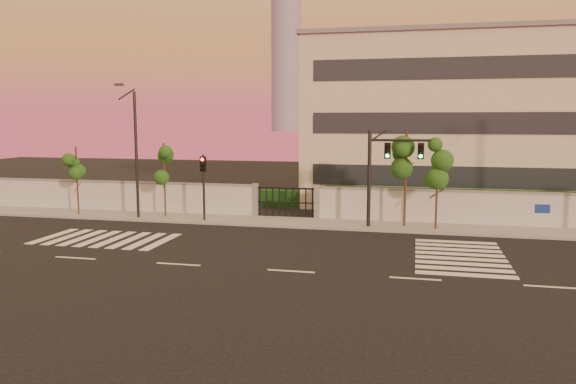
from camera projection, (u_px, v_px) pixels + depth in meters
ground at (291, 271)px, 23.15m from camera, size 120.00×120.00×0.00m
sidewalk at (329, 224)px, 33.30m from camera, size 60.00×3.00×0.15m
perimeter_wall at (335, 204)px, 34.60m from camera, size 60.00×0.36×2.20m
hedge_row at (357, 202)px, 37.04m from camera, size 41.00×4.25×1.80m
institutional_building at (473, 121)px, 41.65m from camera, size 24.40×12.40×12.25m
distant_skyscraper at (286, 15)px, 300.30m from camera, size 16.00×16.00×118.00m
road_markings at (276, 249)px, 27.13m from camera, size 57.00×7.62×0.02m
street_tree_b at (77, 165)px, 36.00m from camera, size 1.38×1.10×4.49m
street_tree_c at (164, 163)px, 35.12m from camera, size 1.31×1.04×4.79m
street_tree_d at (407, 157)px, 31.80m from camera, size 1.64×1.31×5.57m
street_tree_e at (438, 164)px, 31.05m from camera, size 1.54×1.22×5.12m
traffic_signal_main at (382, 167)px, 31.58m from camera, size 3.56×0.36×5.63m
traffic_signal_secondary at (204, 180)px, 33.84m from camera, size 0.32×0.32×4.12m
streetlight_west at (135, 148)px, 34.39m from camera, size 0.50×2.00×8.30m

